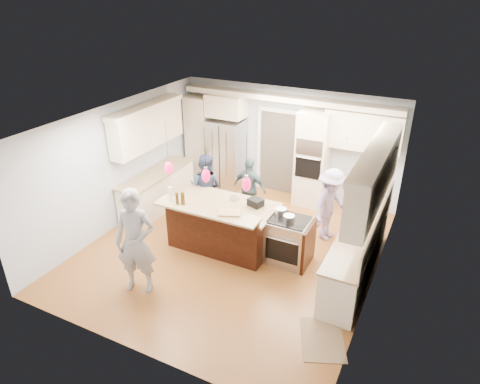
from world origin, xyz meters
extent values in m
plane|color=#9F612B|center=(0.00, 0.00, 0.00)|extent=(6.00, 6.00, 0.00)
cube|color=#B2BCC6|center=(0.00, 3.00, 1.35)|extent=(5.50, 0.04, 2.70)
cube|color=#B2BCC6|center=(0.00, -3.00, 1.35)|extent=(5.50, 0.04, 2.70)
cube|color=#B2BCC6|center=(-2.75, 0.00, 1.35)|extent=(0.04, 6.00, 2.70)
cube|color=#B2BCC6|center=(2.75, 0.00, 1.35)|extent=(0.04, 6.00, 2.70)
cube|color=white|center=(0.00, 0.00, 2.70)|extent=(5.50, 6.00, 0.04)
cube|color=#B7B7BC|center=(-1.55, 2.64, 0.90)|extent=(0.90, 0.70, 1.80)
cube|color=beige|center=(0.75, 2.67, 1.15)|extent=(0.72, 0.64, 2.30)
cube|color=black|center=(0.75, 2.34, 1.55)|extent=(0.60, 0.02, 0.35)
cube|color=black|center=(0.75, 2.34, 1.05)|extent=(0.60, 0.02, 0.50)
cylinder|color=#B7B7BC|center=(0.75, 2.31, 1.30)|extent=(0.55, 0.02, 0.02)
cube|color=beige|center=(-2.35, 2.70, 1.15)|extent=(0.60, 0.58, 2.30)
cube|color=beige|center=(-1.55, 2.70, 2.15)|extent=(0.95, 0.58, 0.55)
cube|color=beige|center=(1.80, 2.82, 1.95)|extent=(1.70, 0.35, 0.85)
cube|color=beige|center=(0.00, 2.80, 2.48)|extent=(5.30, 0.38, 0.12)
cube|color=#4C443A|center=(-0.25, 2.99, 1.05)|extent=(0.90, 0.06, 2.10)
cube|color=white|center=(-0.25, 2.95, 2.13)|extent=(1.04, 0.06, 0.10)
cube|color=beige|center=(2.40, 0.30, 0.44)|extent=(0.60, 3.00, 0.88)
cube|color=tan|center=(2.40, 0.30, 0.90)|extent=(0.64, 3.05, 0.04)
cube|color=beige|center=(2.52, 0.30, 1.98)|extent=(0.35, 3.00, 0.85)
cube|color=beige|center=(2.51, 0.30, 2.46)|extent=(0.37, 3.10, 0.10)
cube|color=beige|center=(-2.40, 0.80, 0.44)|extent=(0.60, 2.20, 0.88)
cube|color=tan|center=(-2.40, 0.80, 0.90)|extent=(0.64, 2.25, 0.04)
cube|color=beige|center=(-2.52, 0.80, 1.98)|extent=(0.35, 2.20, 0.85)
cube|color=beige|center=(-2.51, 0.80, 2.46)|extent=(0.37, 2.30, 0.10)
cube|color=black|center=(-0.25, 0.15, 0.44)|extent=(2.00, 1.00, 0.88)
cube|color=tan|center=(-0.25, 0.15, 0.90)|extent=(2.10, 1.10, 0.04)
cube|color=black|center=(-0.25, -0.41, 0.54)|extent=(2.00, 0.12, 1.08)
cube|color=tan|center=(-0.25, -0.55, 1.10)|extent=(2.10, 0.42, 0.04)
cube|color=black|center=(0.34, 0.36, 0.99)|extent=(0.33, 0.30, 0.15)
cube|color=#B7B7BC|center=(1.13, 0.15, 0.45)|extent=(0.76, 0.66, 0.90)
cube|color=black|center=(1.13, -0.19, 0.40)|extent=(0.65, 0.01, 0.45)
cube|color=black|center=(1.13, 0.15, 0.91)|extent=(0.72, 0.59, 0.02)
cube|color=black|center=(1.54, 0.15, 0.44)|extent=(0.06, 0.71, 0.88)
cylinder|color=black|center=(-1.05, -0.51, 2.33)|extent=(0.01, 0.01, 0.75)
ellipsoid|color=#F30E4C|center=(-1.05, -0.51, 1.80)|extent=(0.15, 0.15, 0.26)
cylinder|color=black|center=(-0.25, -0.51, 2.33)|extent=(0.01, 0.01, 0.75)
ellipsoid|color=#F30E4C|center=(-0.25, -0.51, 1.80)|extent=(0.15, 0.15, 0.26)
cylinder|color=black|center=(0.55, -0.51, 2.33)|extent=(0.01, 0.01, 0.75)
ellipsoid|color=#F30E4C|center=(0.55, -0.51, 1.80)|extent=(0.15, 0.15, 0.26)
imported|color=gray|center=(-0.90, -1.80, 0.96)|extent=(0.81, 0.66, 1.92)
imported|color=#2A3853|center=(-1.10, 0.85, 0.79)|extent=(0.81, 0.65, 1.59)
imported|color=#455D61|center=(-0.28, 1.43, 0.72)|extent=(0.88, 0.46, 1.43)
imported|color=gray|center=(1.60, 1.30, 0.79)|extent=(0.83, 1.13, 1.57)
cube|color=#967652|center=(2.36, -1.56, 0.01)|extent=(0.94, 1.10, 0.01)
cylinder|color=silver|center=(-1.03, -0.55, 1.27)|extent=(0.09, 0.09, 0.30)
cylinder|color=#3F270B|center=(-0.77, -0.55, 1.24)|extent=(0.07, 0.07, 0.23)
cylinder|color=#3F270B|center=(-0.86, -0.59, 1.24)|extent=(0.07, 0.07, 0.24)
cylinder|color=#3F270B|center=(-0.75, -0.55, 1.24)|extent=(0.08, 0.08, 0.25)
cylinder|color=#B7B7BC|center=(-0.79, -0.50, 1.17)|extent=(0.06, 0.06, 0.11)
cube|color=tan|center=(0.19, -0.47, 1.14)|extent=(0.48, 0.41, 0.03)
cylinder|color=#B7B7BC|center=(0.92, 0.26, 0.98)|extent=(0.22, 0.22, 0.13)
cylinder|color=#B7B7BC|center=(1.14, 0.11, 0.97)|extent=(0.21, 0.21, 0.10)
camera|label=1|loc=(3.39, -6.46, 4.90)|focal=32.00mm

